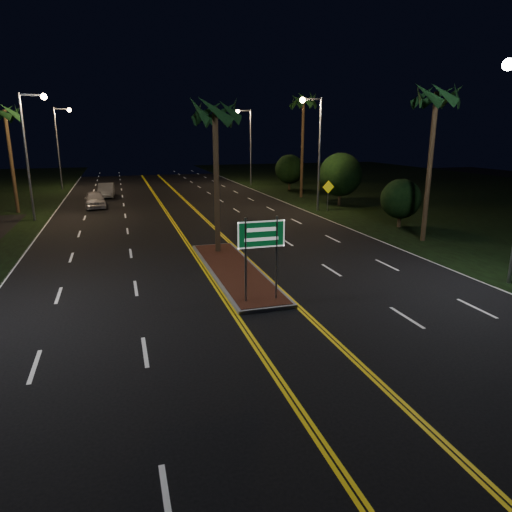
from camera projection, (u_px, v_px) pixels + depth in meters
name	position (u px, v px, depth m)	size (l,w,h in m)	color
ground	(287.00, 333.00, 14.80)	(120.00, 120.00, 0.00)	black
grass_right	(477.00, 197.00, 46.28)	(40.00, 110.00, 0.01)	black
median_island	(234.00, 271.00, 21.24)	(2.25, 10.25, 0.17)	gray
highway_sign	(261.00, 242.00, 16.75)	(1.80, 0.08, 3.20)	gray
streetlight_left_mid	(31.00, 142.00, 32.52)	(1.91, 0.44, 9.00)	gray
streetlight_left_far	(61.00, 139.00, 51.00)	(1.91, 0.44, 9.00)	gray
streetlight_right_mid	(316.00, 141.00, 36.61)	(1.91, 0.44, 9.00)	gray
streetlight_right_far	(248.00, 138.00, 55.09)	(1.91, 0.44, 9.00)	gray
palm_median	(215.00, 112.00, 22.60)	(2.40, 2.40, 8.30)	#382819
palm_left_far	(5.00, 113.00, 35.06)	(2.40, 2.40, 8.80)	#382819
palm_right_near	(437.00, 97.00, 25.39)	(2.40, 2.40, 9.30)	#382819
palm_right_far	(304.00, 102.00, 43.70)	(2.40, 2.40, 10.30)	#382819
shrub_near	(401.00, 199.00, 31.00)	(2.70, 2.70, 3.30)	#382819
shrub_mid	(340.00, 175.00, 40.17)	(3.78, 3.78, 4.62)	#382819
shrub_far	(290.00, 169.00, 51.31)	(3.24, 3.24, 3.96)	#382819
car_near	(95.00, 198.00, 39.48)	(2.12, 4.95, 1.65)	silver
car_far	(106.00, 189.00, 45.99)	(2.08, 4.85, 1.62)	#A5A8AE
warning_sign	(328.00, 191.00, 37.59)	(1.05, 0.10, 2.51)	gray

